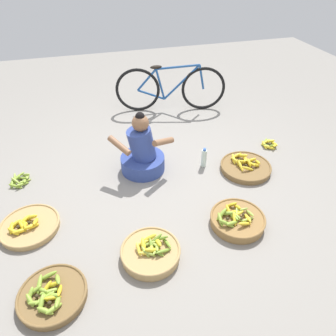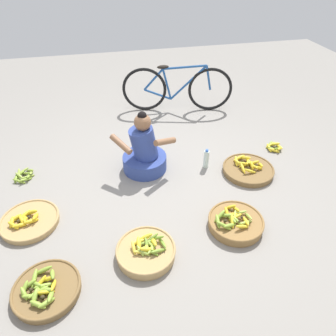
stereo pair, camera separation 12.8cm
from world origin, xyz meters
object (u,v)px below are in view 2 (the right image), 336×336
at_px(loose_bananas_back_left, 24,175).
at_px(banana_basket_near_vendor, 248,169).
at_px(loose_bananas_mid_right, 274,147).
at_px(banana_basket_near_bicycle, 46,289).
at_px(bicycle_leaning, 177,89).
at_px(banana_basket_front_left, 146,251).
at_px(banana_basket_back_center, 235,222).
at_px(banana_basket_back_right, 29,221).
at_px(vendor_woman_front, 144,152).
at_px(water_bottle, 206,159).

bearing_deg(loose_bananas_back_left, banana_basket_near_vendor, -10.29).
distance_m(loose_bananas_mid_right, loose_bananas_back_left, 3.14).
relative_size(banana_basket_near_vendor, loose_bananas_mid_right, 2.45).
bearing_deg(banana_basket_near_bicycle, bicycle_leaning, 58.32).
bearing_deg(loose_bananas_mid_right, loose_bananas_back_left, 178.44).
distance_m(bicycle_leaning, banana_basket_front_left, 2.86).
bearing_deg(banana_basket_near_vendor, banana_basket_back_center, -121.99).
bearing_deg(banana_basket_near_vendor, loose_bananas_back_left, 169.71).
relative_size(banana_basket_near_vendor, banana_basket_back_right, 1.07).
bearing_deg(banana_basket_near_vendor, banana_basket_front_left, -146.35).
height_order(vendor_woman_front, banana_basket_back_right, vendor_woman_front).
relative_size(loose_bananas_mid_right, water_bottle, 0.98).
relative_size(banana_basket_near_vendor, banana_basket_near_bicycle, 1.13).
distance_m(banana_basket_back_right, loose_bananas_mid_right, 3.06).
height_order(vendor_woman_front, banana_basket_front_left, vendor_woman_front).
xyz_separation_m(banana_basket_back_right, banana_basket_near_bicycle, (0.23, -0.80, 0.01)).
bearing_deg(loose_bananas_mid_right, vendor_woman_front, -178.29).
bearing_deg(water_bottle, banana_basket_back_center, -91.28).
height_order(banana_basket_front_left, water_bottle, water_bottle).
xyz_separation_m(banana_basket_back_right, banana_basket_front_left, (1.06, -0.62, 0.02)).
relative_size(banana_basket_back_right, banana_basket_front_left, 1.07).
bearing_deg(water_bottle, banana_basket_back_right, -165.68).
height_order(bicycle_leaning, loose_bananas_mid_right, bicycle_leaning).
xyz_separation_m(bicycle_leaning, banana_basket_front_left, (-0.94, -2.68, -0.30)).
xyz_separation_m(loose_bananas_mid_right, loose_bananas_back_left, (-3.14, 0.09, 0.00)).
height_order(banana_basket_back_right, loose_bananas_back_left, banana_basket_back_right).
xyz_separation_m(banana_basket_near_vendor, loose_bananas_mid_right, (0.55, 0.39, -0.01)).
bearing_deg(banana_basket_near_bicycle, water_bottle, 36.82).
bearing_deg(banana_basket_near_bicycle, banana_basket_front_left, 12.46).
relative_size(banana_basket_back_center, banana_basket_near_bicycle, 1.00).
bearing_deg(banana_basket_front_left, water_bottle, 50.76).
height_order(vendor_woman_front, banana_basket_back_center, vendor_woman_front).
bearing_deg(loose_bananas_back_left, banana_basket_back_right, -78.41).
height_order(loose_bananas_back_left, water_bottle, water_bottle).
relative_size(bicycle_leaning, banana_basket_near_bicycle, 3.11).
bearing_deg(banana_basket_front_left, banana_basket_back_center, 9.30).
bearing_deg(banana_basket_back_right, loose_bananas_mid_right, 12.89).
bearing_deg(loose_bananas_back_left, banana_basket_front_left, -48.85).
distance_m(vendor_woman_front, bicycle_leaning, 1.62).
bearing_deg(vendor_woman_front, banana_basket_near_bicycle, -125.43).
bearing_deg(banana_basket_back_center, loose_bananas_mid_right, 48.38).
bearing_deg(loose_bananas_back_left, banana_basket_near_bicycle, -76.23).
height_order(banana_basket_back_center, water_bottle, water_bottle).
height_order(banana_basket_front_left, banana_basket_near_bicycle, banana_basket_front_left).
bearing_deg(vendor_woman_front, loose_bananas_back_left, 174.44).
bearing_deg(vendor_woman_front, banana_basket_front_left, -98.73).
relative_size(banana_basket_near_vendor, loose_bananas_back_left, 2.08).
bearing_deg(banana_basket_back_right, vendor_woman_front, 26.80).
xyz_separation_m(bicycle_leaning, banana_basket_near_bicycle, (-1.77, -2.87, -0.31)).
bearing_deg(banana_basket_front_left, banana_basket_near_bicycle, -167.54).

